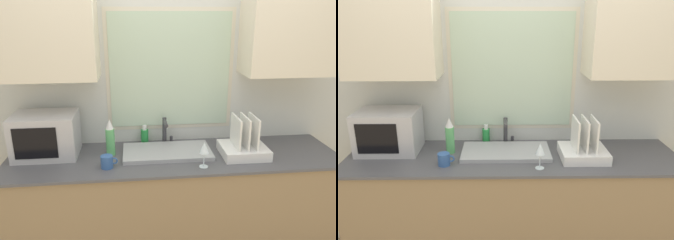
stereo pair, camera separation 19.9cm
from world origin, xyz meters
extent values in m
cube|color=#8C7251|center=(0.00, 0.30, 0.45)|extent=(2.36, 0.60, 0.91)
cube|color=#4C4C51|center=(0.00, 0.30, 0.92)|extent=(2.39, 0.63, 0.02)
cube|color=silver|center=(0.00, 0.63, 1.30)|extent=(6.00, 0.06, 2.60)
cube|color=beige|center=(0.00, 0.60, 1.49)|extent=(0.97, 0.01, 0.92)
cube|color=#B2CCB2|center=(0.00, 0.60, 1.49)|extent=(0.91, 0.01, 0.86)
cube|color=beige|center=(-0.83, 0.44, 1.82)|extent=(0.63, 0.32, 0.68)
cube|color=beige|center=(0.83, 0.44, 1.82)|extent=(0.63, 0.32, 0.68)
cube|color=#9EA0A5|center=(-0.05, 0.33, 0.94)|extent=(0.64, 0.33, 0.03)
cylinder|color=#333338|center=(-0.05, 0.53, 1.03)|extent=(0.03, 0.03, 0.21)
cylinder|color=#333338|center=(-0.05, 0.45, 1.13)|extent=(0.03, 0.15, 0.03)
cylinder|color=#333338|center=(0.00, 0.53, 0.96)|extent=(0.02, 0.02, 0.06)
cube|color=#B2B2B7|center=(-0.91, 0.40, 1.08)|extent=(0.44, 0.31, 0.31)
cube|color=black|center=(-0.94, 0.25, 1.08)|extent=(0.28, 0.01, 0.22)
cube|color=white|center=(0.49, 0.26, 0.96)|extent=(0.32, 0.30, 0.07)
cube|color=white|center=(0.43, 0.26, 1.11)|extent=(0.01, 0.22, 0.22)
cube|color=white|center=(0.49, 0.26, 1.11)|extent=(0.01, 0.22, 0.22)
cube|color=white|center=(0.56, 0.26, 1.11)|extent=(0.01, 0.22, 0.22)
cylinder|color=#59B266|center=(-0.46, 0.36, 1.03)|extent=(0.06, 0.06, 0.20)
cone|color=silver|center=(-0.46, 0.36, 1.16)|extent=(0.06, 0.06, 0.07)
cylinder|color=#268C3F|center=(-0.21, 0.56, 0.98)|extent=(0.06, 0.06, 0.11)
cylinder|color=white|center=(-0.21, 0.56, 1.06)|extent=(0.03, 0.03, 0.04)
cylinder|color=#335999|center=(-0.47, 0.15, 0.97)|extent=(0.08, 0.08, 0.09)
torus|color=#335999|center=(-0.42, 0.15, 0.97)|extent=(0.05, 0.01, 0.05)
cylinder|color=silver|center=(0.17, 0.09, 0.93)|extent=(0.06, 0.06, 0.00)
cylinder|color=silver|center=(0.17, 0.09, 0.98)|extent=(0.01, 0.01, 0.10)
cone|color=silver|center=(0.17, 0.09, 1.07)|extent=(0.07, 0.07, 0.08)
camera|label=1|loc=(-0.28, -1.85, 1.91)|focal=35.00mm
camera|label=2|loc=(-0.08, -1.86, 1.91)|focal=35.00mm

